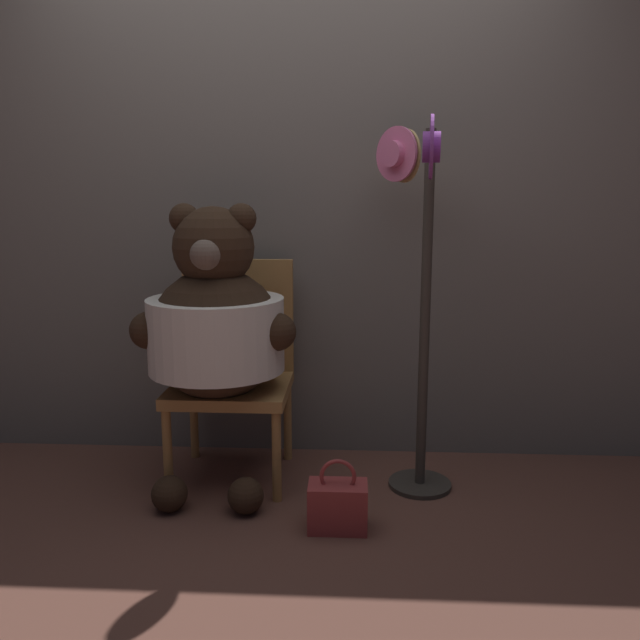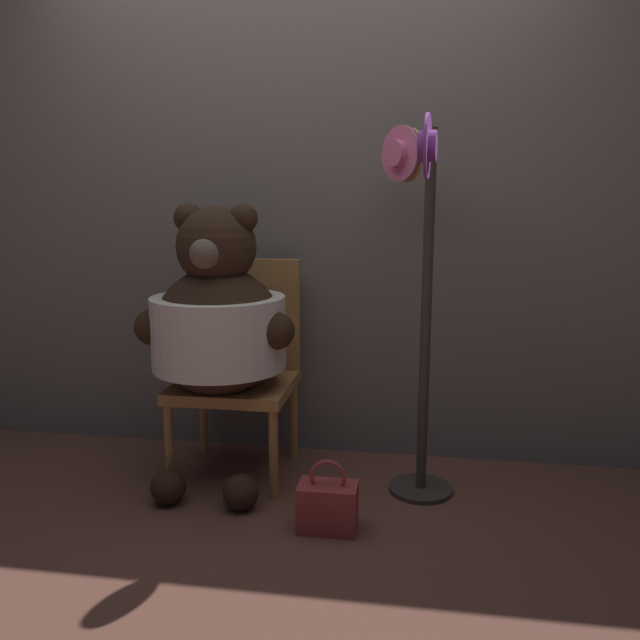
{
  "view_description": "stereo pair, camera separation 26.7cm",
  "coord_description": "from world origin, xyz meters",
  "px_view_note": "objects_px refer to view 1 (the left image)",
  "views": [
    {
      "loc": [
        0.3,
        -2.51,
        1.26
      ],
      "look_at": [
        0.15,
        0.11,
        0.76
      ],
      "focal_mm": 35.0,
      "sensor_mm": 36.0,
      "label": 1
    },
    {
      "loc": [
        0.56,
        -2.49,
        1.26
      ],
      "look_at": [
        0.15,
        0.11,
        0.76
      ],
      "focal_mm": 35.0,
      "sensor_mm": 36.0,
      "label": 2
    }
  ],
  "objects_px": {
    "teddy_bear": "(216,326)",
    "hat_display_rack": "(417,267)",
    "handbag_on_ground": "(338,505)",
    "chair": "(234,364)"
  },
  "relations": [
    {
      "from": "chair",
      "to": "handbag_on_ground",
      "type": "distance_m",
      "value": 0.84
    },
    {
      "from": "chair",
      "to": "teddy_bear",
      "type": "relative_size",
      "value": 0.79
    },
    {
      "from": "teddy_bear",
      "to": "hat_display_rack",
      "type": "xyz_separation_m",
      "value": [
        0.86,
        0.05,
        0.25
      ]
    },
    {
      "from": "teddy_bear",
      "to": "handbag_on_ground",
      "type": "bearing_deg",
      "value": -33.67
    },
    {
      "from": "chair",
      "to": "handbag_on_ground",
      "type": "xyz_separation_m",
      "value": [
        0.5,
        -0.53,
        -0.42
      ]
    },
    {
      "from": "chair",
      "to": "teddy_bear",
      "type": "bearing_deg",
      "value": -102.86
    },
    {
      "from": "teddy_bear",
      "to": "hat_display_rack",
      "type": "distance_m",
      "value": 0.9
    },
    {
      "from": "teddy_bear",
      "to": "handbag_on_ground",
      "type": "xyz_separation_m",
      "value": [
        0.54,
        -0.36,
        -0.63
      ]
    },
    {
      "from": "handbag_on_ground",
      "to": "hat_display_rack",
      "type": "bearing_deg",
      "value": 52.01
    },
    {
      "from": "chair",
      "to": "hat_display_rack",
      "type": "xyz_separation_m",
      "value": [
        0.82,
        -0.12,
        0.47
      ]
    }
  ]
}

